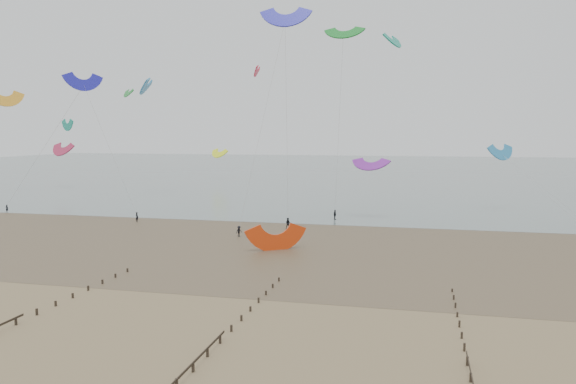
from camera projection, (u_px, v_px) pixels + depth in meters
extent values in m
plane|color=brown|center=(202.00, 313.00, 49.80)|extent=(500.00, 500.00, 0.00)
plane|color=#475654|center=(375.00, 170.00, 243.49)|extent=(500.00, 500.00, 0.00)
plane|color=#473A28|center=(290.00, 240.00, 83.70)|extent=(500.00, 500.00, 0.00)
ellipsoid|color=slate|center=(138.00, 252.00, 75.18)|extent=(23.60, 14.36, 0.01)
ellipsoid|color=slate|center=(373.00, 240.00, 83.89)|extent=(33.64, 18.32, 0.01)
ellipsoid|color=slate|center=(73.00, 225.00, 97.58)|extent=(26.95, 14.22, 0.01)
cube|color=black|center=(16.00, 322.00, 46.72)|extent=(0.16, 0.16, 0.65)
cube|color=black|center=(37.00, 312.00, 49.27)|extent=(0.16, 0.16, 0.62)
cube|color=black|center=(56.00, 304.00, 51.82)|extent=(0.16, 0.16, 0.59)
cube|color=black|center=(73.00, 296.00, 54.37)|extent=(0.16, 0.16, 0.57)
cube|color=black|center=(88.00, 289.00, 56.92)|extent=(0.16, 0.16, 0.54)
cube|color=black|center=(102.00, 282.00, 59.47)|extent=(0.16, 0.16, 0.51)
cube|color=black|center=(115.00, 276.00, 62.02)|extent=(0.16, 0.16, 0.48)
cube|color=black|center=(127.00, 271.00, 64.57)|extent=(0.16, 0.16, 0.45)
cube|color=black|center=(193.00, 368.00, 37.55)|extent=(0.16, 0.16, 0.71)
cube|color=black|center=(207.00, 353.00, 40.10)|extent=(0.16, 0.16, 0.68)
cube|color=black|center=(220.00, 340.00, 42.65)|extent=(0.16, 0.16, 0.65)
cube|color=black|center=(231.00, 328.00, 45.20)|extent=(0.16, 0.16, 0.62)
cube|color=black|center=(241.00, 318.00, 47.75)|extent=(0.16, 0.16, 0.59)
cube|color=black|center=(250.00, 309.00, 50.30)|extent=(0.16, 0.16, 0.57)
cube|color=black|center=(259.00, 301.00, 52.85)|extent=(0.16, 0.16, 0.54)
cube|color=black|center=(266.00, 293.00, 55.40)|extent=(0.16, 0.16, 0.51)
cube|color=black|center=(273.00, 286.00, 57.95)|extent=(0.16, 0.16, 0.48)
cube|color=black|center=(279.00, 280.00, 60.50)|extent=(0.16, 0.16, 0.45)
cube|color=black|center=(471.00, 378.00, 36.03)|extent=(0.16, 0.16, 0.68)
cube|color=black|center=(467.00, 362.00, 38.58)|extent=(0.16, 0.16, 0.65)
cube|color=black|center=(464.00, 348.00, 41.13)|extent=(0.16, 0.16, 0.62)
cube|color=black|center=(462.00, 335.00, 43.68)|extent=(0.16, 0.16, 0.59)
cube|color=black|center=(459.00, 324.00, 46.23)|extent=(0.16, 0.16, 0.57)
cube|color=black|center=(457.00, 315.00, 48.78)|extent=(0.16, 0.16, 0.54)
cube|color=black|center=(455.00, 306.00, 51.33)|extent=(0.16, 0.16, 0.51)
cube|color=black|center=(454.00, 298.00, 53.88)|extent=(0.16, 0.16, 0.48)
cube|color=black|center=(452.00, 290.00, 56.43)|extent=(0.16, 0.16, 0.45)
imported|color=black|center=(137.00, 217.00, 100.58)|extent=(0.79, 0.71, 1.82)
imported|color=black|center=(335.00, 215.00, 103.37)|extent=(0.68, 1.16, 1.85)
imported|color=black|center=(288.00, 223.00, 93.49)|extent=(1.03, 0.88, 1.86)
imported|color=black|center=(7.00, 208.00, 113.43)|extent=(0.58, 0.40, 1.51)
imported|color=black|center=(239.00, 231.00, 86.54)|extent=(1.15, 1.24, 1.68)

